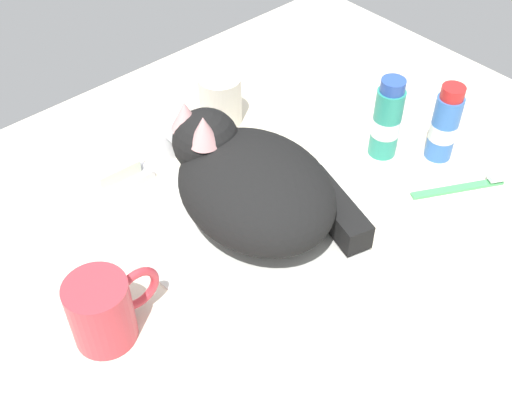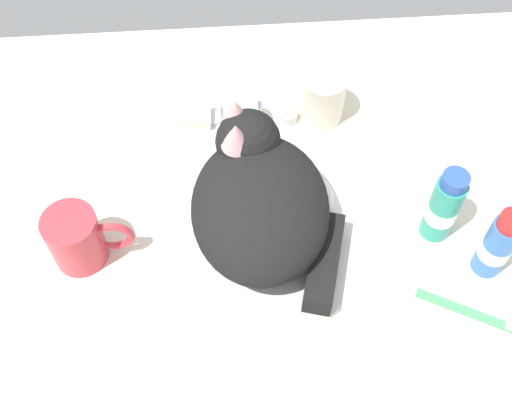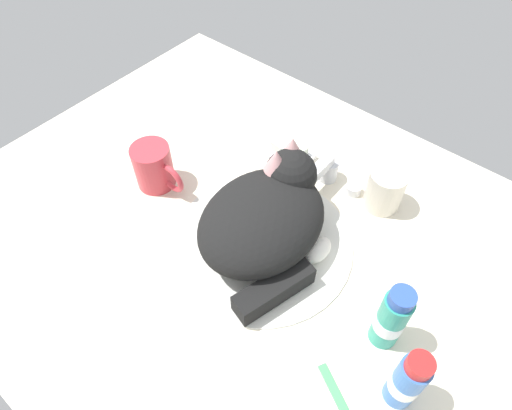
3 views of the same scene
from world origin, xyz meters
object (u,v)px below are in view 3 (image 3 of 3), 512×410
faucet (325,171)px  mouthwash_bottle (407,381)px  soap_bar (290,149)px  rinse_cup (385,190)px  coffee_mug (155,167)px  cat (267,216)px  toothpaste_bottle (391,319)px

faucet → mouthwash_bottle: (29.34, -25.73, 2.83)cm
soap_bar → mouthwash_bottle: bearing=-35.0°
faucet → soap_bar: bearing=173.2°
soap_bar → mouthwash_bottle: 46.88cm
faucet → rinse_cup: 11.24cm
faucet → coffee_mug: coffee_mug is taller
rinse_cup → mouthwash_bottle: 33.28cm
faucet → rinse_cup: size_ratio=1.84×
faucet → coffee_mug: size_ratio=1.28×
rinse_cup → mouthwash_bottle: size_ratio=0.65×
cat → mouthwash_bottle: bearing=-16.2°
faucet → soap_bar: faucet is taller
coffee_mug → rinse_cup: coffee_mug is taller
coffee_mug → faucet: bearing=40.5°
cat → soap_bar: size_ratio=4.23×
cat → toothpaste_bottle: bearing=-6.1°
coffee_mug → toothpaste_bottle: 47.39cm
faucet → coffee_mug: (-23.61, -20.19, 1.57)cm
cat → soap_bar: cat is taller
coffee_mug → mouthwash_bottle: size_ratio=0.93×
cat → soap_bar: bearing=116.4°
cat → rinse_cup: 22.28cm
faucet → mouthwash_bottle: mouthwash_bottle is taller
rinse_cup → mouthwash_bottle: (18.34, -27.72, 1.64)cm
faucet → toothpaste_bottle: bearing=-39.8°
cat → coffee_mug: 24.06cm
soap_bar → toothpaste_bottle: 38.98cm
coffee_mug → toothpaste_bottle: bearing=0.5°
soap_bar → cat: bearing=-63.6°
cat → toothpaste_bottle: size_ratio=2.10×
coffee_mug → soap_bar: (14.64, 21.26, -2.05)cm
faucet → mouthwash_bottle: 39.13cm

